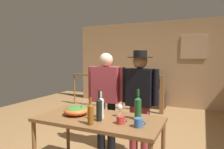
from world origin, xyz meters
TOP-DOWN VIEW (x-y plane):
  - back_wall at (0.00, 3.37)m, footprint 5.75×0.10m
  - framed_picture at (0.81, 3.31)m, footprint 0.69×0.03m
  - stair_railing at (-0.80, 2.41)m, footprint 2.84×0.10m
  - tv_console at (-0.33, 3.02)m, footprint 0.90×0.40m
  - flat_screen_tv at (-0.33, 2.98)m, footprint 0.68×0.12m
  - serving_table at (-0.04, -0.77)m, footprint 1.50×0.75m
  - salad_bowl at (-0.35, -0.78)m, footprint 0.31×0.31m
  - wine_glass at (0.17, -0.63)m, footprint 0.07×0.07m
  - wine_bottle_clear at (-0.02, -0.76)m, footprint 0.08×0.08m
  - wine_bottle_green at (0.41, -0.64)m, footprint 0.08×0.08m
  - wine_bottle_amber at (0.00, -1.03)m, footprint 0.07×0.07m
  - wine_bottle_dark at (0.02, -0.88)m, footprint 0.07×0.07m
  - mug_blue at (0.49, -0.89)m, footprint 0.13×0.09m
  - mug_red at (0.28, -0.87)m, footprint 0.12×0.09m
  - person_standing_left at (-0.32, -0.01)m, footprint 0.63×0.24m
  - person_standing_right at (0.24, -0.01)m, footprint 0.56×0.37m

SIDE VIEW (x-z plane):
  - tv_console at x=-0.33m, z-range 0.00..0.47m
  - stair_railing at x=-0.80m, z-range 0.12..1.15m
  - serving_table at x=-0.04m, z-range 0.31..1.08m
  - flat_screen_tv at x=-0.33m, z-range 0.51..0.99m
  - mug_red at x=0.28m, z-range 0.77..0.85m
  - mug_blue at x=0.49m, z-range 0.77..0.87m
  - salad_bowl at x=-0.35m, z-range 0.74..0.92m
  - wine_glass at x=0.17m, z-range 0.80..0.95m
  - wine_bottle_amber at x=0.00m, z-range 0.75..1.04m
  - wine_bottle_clear at x=-0.02m, z-range 0.75..1.06m
  - wine_bottle_dark at x=0.02m, z-range 0.73..1.09m
  - wine_bottle_green at x=0.41m, z-range 0.74..1.09m
  - person_standing_left at x=-0.32m, z-range 0.15..1.71m
  - person_standing_right at x=0.24m, z-range 0.14..1.73m
  - back_wall at x=0.00m, z-range 0.00..2.57m
  - framed_picture at x=0.81m, z-range 1.45..2.11m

